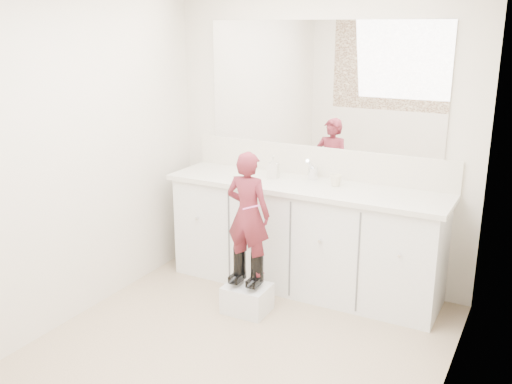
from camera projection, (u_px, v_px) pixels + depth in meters
The scene contains 18 objects.
floor at pixel (228, 358), 3.74m from camera, with size 3.00×3.00×0.00m, color #876D58.
wall_back at pixel (320, 139), 4.67m from camera, with size 2.60×2.60×0.00m, color beige.
wall_front at pixel (18, 276), 2.13m from camera, with size 2.60×2.60×0.00m, color beige.
wall_left at pixel (66, 159), 3.99m from camera, with size 3.00×3.00×0.00m, color beige.
wall_right at pixel (451, 215), 2.81m from camera, with size 3.00×3.00×0.00m, color beige.
vanity_cabinet at pixel (304, 238), 4.66m from camera, with size 2.20×0.55×0.85m, color silver.
countertop at pixel (305, 187), 4.52m from camera, with size 2.28×0.58×0.04m, color beige.
backsplash at pixel (318, 162), 4.71m from camera, with size 2.28×0.03×0.25m, color beige.
mirror at pixel (321, 85), 4.54m from camera, with size 2.00×0.02×1.00m, color white.
dot_panel at pixel (6, 158), 2.01m from camera, with size 2.00×0.01×1.20m, color #472819.
faucet at pixel (313, 173), 4.64m from camera, with size 0.08×0.08×0.10m, color silver.
cup at pixel (336, 180), 4.45m from camera, with size 0.10×0.10×0.09m, color beige.
soap_bottle at pixel (273, 167), 4.67m from camera, with size 0.08×0.09×0.19m, color beige.
step_stool at pixel (247, 298), 4.33m from camera, with size 0.33×0.28×0.21m, color silver.
boot_left at pixel (240, 266), 4.31m from camera, with size 0.10×0.18×0.28m, color black, non-canonical shape.
boot_right at pixel (257, 270), 4.24m from camera, with size 0.10×0.18×0.28m, color black, non-canonical shape.
toddler at pixel (248, 214), 4.15m from camera, with size 0.34×0.22×0.93m, color #9E3044.
toothbrush at pixel (251, 207), 4.03m from camera, with size 0.01×0.01×0.14m, color #F35EBB.
Camera 1 is at (1.71, -2.81, 2.10)m, focal length 40.00 mm.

